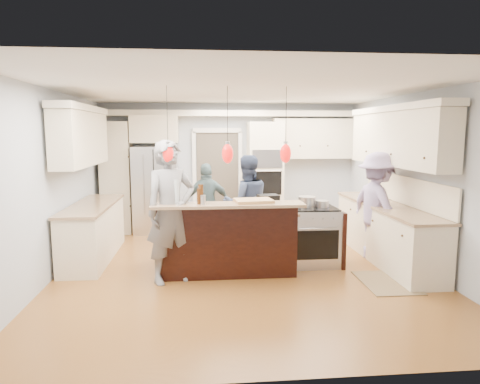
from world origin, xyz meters
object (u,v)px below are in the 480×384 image
Objects in this scene: kitchen_island at (226,237)px; person_bar_end at (171,212)px; refrigerator at (156,190)px; island_range at (314,236)px; person_far_left at (246,204)px.

kitchen_island is 1.08m from person_bar_end.
refrigerator reaches higher than island_range.
person_far_left reaches higher than island_range.
island_range is at bearing -42.59° from refrigerator.
refrigerator is at bearing -51.56° from person_far_left.
kitchen_island is 2.28× the size of island_range.
refrigerator is 0.86× the size of kitchen_island.
person_bar_end reaches higher than person_far_left.
kitchen_island is at bearing -63.06° from refrigerator.
person_bar_end is at bearing 42.14° from person_far_left.
kitchen_island is 1.06× the size of person_bar_end.
person_bar_end reaches higher than refrigerator.
kitchen_island reaches higher than island_range.
refrigerator is 0.91× the size of person_bar_end.
refrigerator is at bearing 70.54° from person_bar_end.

